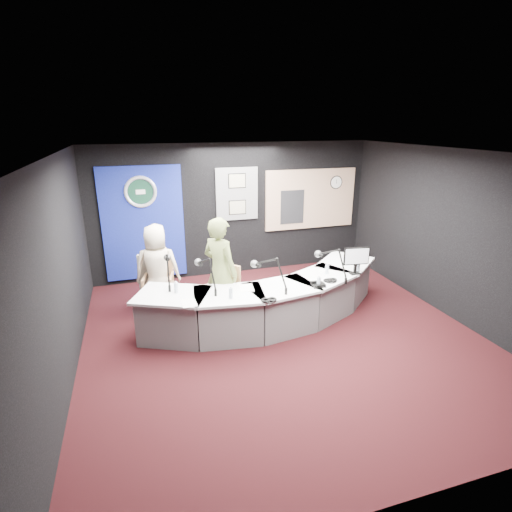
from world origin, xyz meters
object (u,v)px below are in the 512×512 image
object	(u,v)px
broadcast_desk	(269,301)
person_man	(157,269)
person_woman	(220,271)
armchair_left	(158,282)
armchair_right	(221,295)

from	to	relation	value
broadcast_desk	person_man	xyz separation A→B (m)	(-1.71, 0.99, 0.41)
person_woman	armchair_left	bearing A→B (deg)	15.69
person_woman	broadcast_desk	bearing A→B (deg)	-143.62
broadcast_desk	person_man	bearing A→B (deg)	150.01
person_man	armchair_left	bearing A→B (deg)	-0.00
armchair_left	person_woman	world-z (taller)	person_woman
person_man	person_woman	world-z (taller)	person_woman
armchair_right	person_man	xyz separation A→B (m)	(-0.96, 0.75, 0.31)
armchair_right	person_man	size ratio (longest dim) A/B	0.60
armchair_right	armchair_left	bearing A→B (deg)	-172.02
person_woman	person_man	bearing A→B (deg)	15.69
broadcast_desk	person_woman	distance (m)	0.95
armchair_left	person_man	xyz separation A→B (m)	(0.00, 0.00, 0.25)
broadcast_desk	person_man	distance (m)	2.02
armchair_left	person_man	size ratio (longest dim) A/B	0.68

